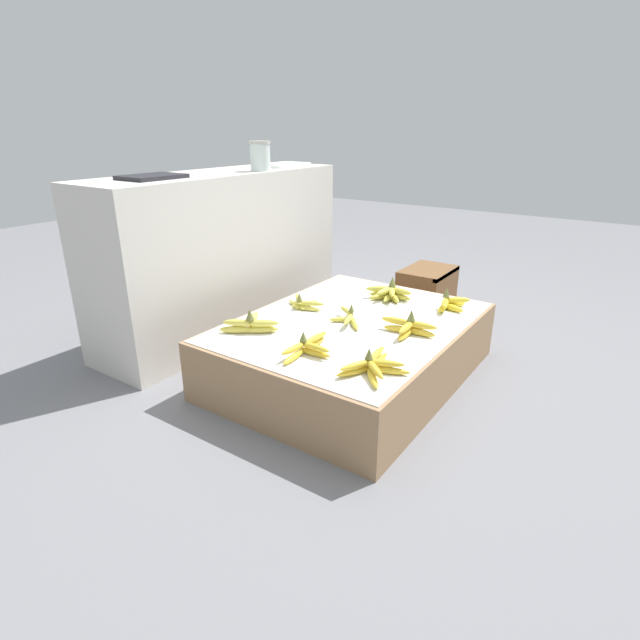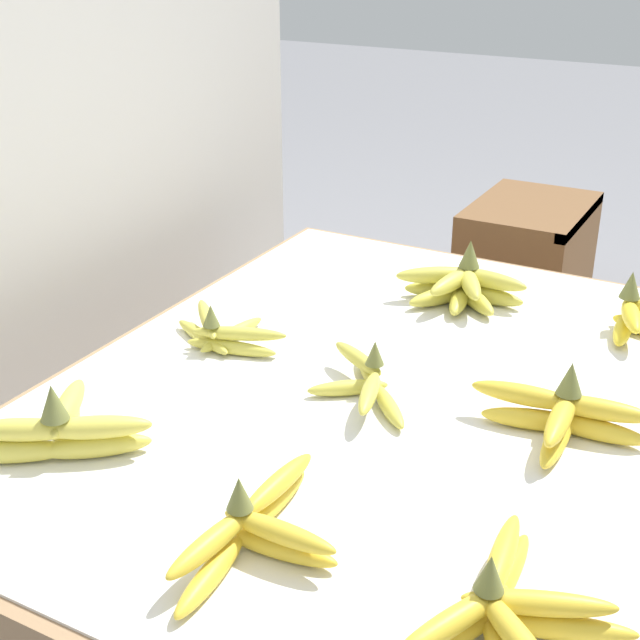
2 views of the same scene
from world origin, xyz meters
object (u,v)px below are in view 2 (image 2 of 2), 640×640
object	(u,v)px
banana_bunch_back_midleft	(221,333)
banana_bunch_front_midleft	(562,415)
banana_bunch_middle_midleft	(367,381)
banana_bunch_middle_midright	(462,286)
wooden_crate	(526,260)
banana_bunch_back_left	(60,429)
banana_bunch_middle_left	(255,527)
banana_bunch_front_left	(504,614)

from	to	relation	value
banana_bunch_back_midleft	banana_bunch_front_midleft	bearing A→B (deg)	-90.93
banana_bunch_middle_midleft	banana_bunch_middle_midright	size ratio (longest dim) A/B	0.89
wooden_crate	banana_bunch_back_midleft	bearing A→B (deg)	166.19
banana_bunch_middle_midleft	banana_bunch_back_left	bearing A→B (deg)	138.62
banana_bunch_middle_left	banana_bunch_back_left	xyz separation A→B (m)	(0.04, 0.32, 0.01)
banana_bunch_back_midleft	wooden_crate	bearing A→B (deg)	-13.81
banana_bunch_front_left	banana_bunch_back_midleft	size ratio (longest dim) A/B	1.20
banana_bunch_middle_left	banana_bunch_back_left	size ratio (longest dim) A/B	1.25
banana_bunch_front_left	banana_bunch_middle_left	world-z (taller)	same
banana_bunch_front_midleft	banana_bunch_back_left	bearing A→B (deg)	121.86
wooden_crate	banana_bunch_middle_midright	xyz separation A→B (m)	(-0.59, -0.05, 0.16)
banana_bunch_front_left	banana_bunch_front_midleft	world-z (taller)	banana_bunch_front_midleft
banana_bunch_middle_midleft	banana_bunch_back_midleft	size ratio (longest dim) A/B	0.94
banana_bunch_front_midleft	banana_bunch_back_midleft	xyz separation A→B (m)	(0.01, 0.54, -0.01)
banana_bunch_front_left	banana_bunch_middle_midleft	world-z (taller)	banana_bunch_front_left
banana_bunch_front_midleft	banana_bunch_back_midleft	size ratio (longest dim) A/B	1.10
banana_bunch_middle_left	banana_bunch_middle_midleft	distance (m)	0.36
banana_bunch_middle_left	banana_bunch_back_left	distance (m)	0.32
banana_bunch_middle_left	banana_bunch_middle_midright	xyz separation A→B (m)	(0.74, 0.04, 0.00)
wooden_crate	banana_bunch_back_midleft	distance (m)	0.98
banana_bunch_middle_midleft	banana_bunch_back_left	xyz separation A→B (m)	(-0.32, 0.28, 0.01)
banana_bunch_front_midleft	banana_bunch_middle_midright	world-z (taller)	banana_bunch_middle_midright
wooden_crate	banana_bunch_front_left	distance (m)	1.38
wooden_crate	banana_bunch_back_midleft	size ratio (longest dim) A/B	1.63
wooden_crate	banana_bunch_middle_midleft	xyz separation A→B (m)	(-0.97, -0.04, 0.15)
banana_bunch_front_left	banana_bunch_middle_midright	bearing A→B (deg)	23.19
banana_bunch_middle_left	banana_bunch_front_midleft	bearing A→B (deg)	-31.07
banana_bunch_middle_midright	banana_bunch_back_midleft	world-z (taller)	banana_bunch_middle_midright
banana_bunch_middle_left	wooden_crate	bearing A→B (deg)	3.58
banana_bunch_front_midleft	banana_bunch_middle_midleft	size ratio (longest dim) A/B	1.17
banana_bunch_back_left	banana_bunch_back_midleft	world-z (taller)	banana_bunch_back_left
banana_bunch_front_left	banana_bunch_middle_left	distance (m)	0.28
banana_bunch_front_midleft	wooden_crate	bearing A→B (deg)	18.43
wooden_crate	banana_bunch_front_left	world-z (taller)	banana_bunch_front_left
banana_bunch_middle_left	banana_bunch_back_midleft	world-z (taller)	banana_bunch_middle_left
banana_bunch_front_left	banana_bunch_middle_midleft	bearing A→B (deg)	41.54
banana_bunch_front_left	banana_bunch_middle_midleft	size ratio (longest dim) A/B	1.28
banana_bunch_middle_midright	banana_bunch_back_left	distance (m)	0.75
banana_bunch_middle_midleft	banana_bunch_back_midleft	xyz separation A→B (m)	(0.03, 0.27, -0.00)
banana_bunch_middle_midleft	banana_bunch_middle_midright	distance (m)	0.38
wooden_crate	banana_bunch_back_left	size ratio (longest dim) A/B	1.59
banana_bunch_front_midleft	banana_bunch_middle_midright	distance (m)	0.45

